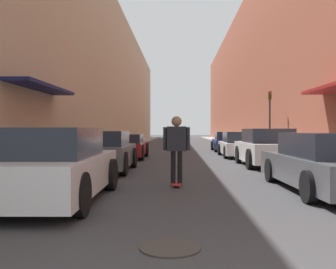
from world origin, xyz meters
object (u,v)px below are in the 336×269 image
object	(u,v)px
parked_car_left_1	(100,152)
traffic_light	(270,115)
parked_car_right_0	(327,164)
parked_car_right_1	(266,148)
parked_car_left_2	(124,146)
manhole_cover	(170,248)
parked_car_right_2	(239,145)
skateboarder	(177,143)
parked_car_left_0	(52,166)
parked_car_right_3	(228,142)

from	to	relation	value
parked_car_left_1	traffic_light	world-z (taller)	traffic_light
parked_car_right_0	parked_car_right_1	world-z (taller)	parked_car_right_1
parked_car_left_2	manhole_cover	xyz separation A→B (m)	(2.51, -13.63, -0.57)
parked_car_right_2	manhole_cover	world-z (taller)	parked_car_right_2
parked_car_right_2	skateboarder	bearing A→B (deg)	-107.40
skateboarder	manhole_cover	world-z (taller)	skateboarder
parked_car_left_1	parked_car_left_2	xyz separation A→B (m)	(-0.03, 5.65, -0.07)
manhole_cover	traffic_light	distance (m)	18.10
parked_car_left_0	parked_car_right_0	bearing A→B (deg)	13.07
parked_car_left_0	parked_car_right_3	bearing A→B (deg)	71.94
parked_car_left_0	parked_car_right_1	size ratio (longest dim) A/B	1.09
parked_car_left_0	traffic_light	size ratio (longest dim) A/B	1.26
parked_car_right_3	parked_car_left_1	bearing A→B (deg)	-115.75
parked_car_left_1	manhole_cover	bearing A→B (deg)	-72.74
parked_car_right_1	skateboarder	world-z (taller)	skateboarder
parked_car_right_1	manhole_cover	bearing A→B (deg)	-108.94
parked_car_right_0	parked_car_right_2	bearing A→B (deg)	90.91
parked_car_left_0	parked_car_right_2	bearing A→B (deg)	65.53
manhole_cover	parked_car_right_1	bearing A→B (deg)	71.06
parked_car_left_0	parked_car_right_3	xyz separation A→B (m)	(5.62, 17.25, -0.07)
parked_car_left_0	parked_car_left_1	xyz separation A→B (m)	(-0.18, 5.22, -0.02)
parked_car_left_0	skateboarder	size ratio (longest dim) A/B	2.55
parked_car_left_1	parked_car_left_0	bearing A→B (deg)	-88.02
parked_car_right_0	parked_car_right_2	size ratio (longest dim) A/B	1.09
parked_car_left_0	parked_car_right_2	distance (m)	13.26
parked_car_right_3	manhole_cover	xyz separation A→B (m)	(-3.33, -20.01, -0.59)
parked_car_right_2	parked_car_left_0	bearing A→B (deg)	-114.47
parked_car_left_2	parked_car_right_3	bearing A→B (deg)	47.58
parked_car_left_2	parked_car_right_2	world-z (taller)	parked_car_right_2
parked_car_left_1	manhole_cover	size ratio (longest dim) A/B	5.77
parked_car_left_0	parked_car_right_1	bearing A→B (deg)	51.36
parked_car_left_2	parked_car_right_1	distance (m)	6.99
parked_car_right_3	traffic_light	bearing A→B (deg)	-55.47
manhole_cover	parked_car_right_3	bearing A→B (deg)	80.56
parked_car_left_0	parked_car_right_0	size ratio (longest dim) A/B	0.92
parked_car_left_1	parked_car_right_3	distance (m)	13.36
skateboarder	parked_car_right_1	bearing A→B (deg)	56.70
parked_car_left_2	parked_car_right_0	distance (m)	11.22
skateboarder	parked_car_left_1	bearing A→B (deg)	128.35
parked_car_left_2	parked_car_right_0	world-z (taller)	parked_car_right_0
parked_car_left_0	skateboarder	xyz separation A→B (m)	(2.35, 2.03, 0.37)
parked_car_left_1	parked_car_left_2	bearing A→B (deg)	90.30
parked_car_right_2	parked_car_right_3	world-z (taller)	parked_car_right_2
skateboarder	manhole_cover	distance (m)	4.90
parked_car_right_0	skateboarder	size ratio (longest dim) A/B	2.77
parked_car_left_0	skateboarder	world-z (taller)	skateboarder
traffic_light	parked_car_left_2	bearing A→B (deg)	-155.60
parked_car_right_2	parked_car_right_1	bearing A→B (deg)	-87.76
skateboarder	parked_car_left_2	bearing A→B (deg)	106.12
parked_car_left_2	manhole_cover	distance (m)	13.87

